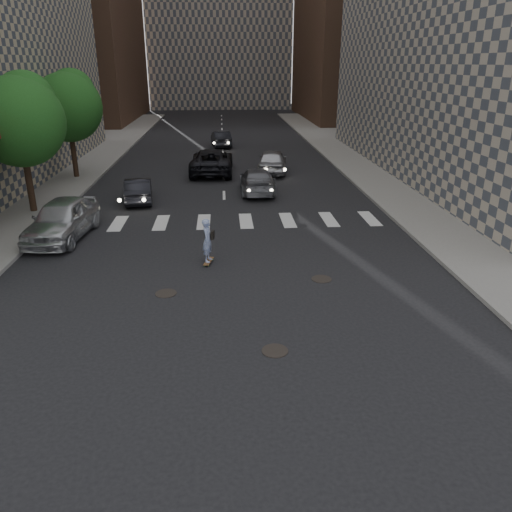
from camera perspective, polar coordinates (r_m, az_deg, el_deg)
The scene contains 15 objects.
ground at distance 15.42m, azimuth -3.26°, elevation -6.02°, with size 160.00×160.00×0.00m, color black.
sidewalk_left at distance 37.33m, azimuth -26.86°, elevation 8.23°, with size 13.00×80.00×0.15m, color gray.
sidewalk_right at distance 37.37m, azimuth 19.39°, elevation 9.33°, with size 13.00×80.00×0.15m, color gray.
tree_b at distance 26.67m, azimuth -25.31°, elevation 14.14°, with size 4.20×4.20×6.60m.
tree_c at distance 34.24m, azimuth -20.63°, elevation 15.96°, with size 4.20×4.20×6.60m.
manhole_a at distance 13.30m, azimuth 2.17°, elevation -10.77°, with size 0.70×0.70×0.02m, color black.
manhole_b at distance 16.60m, azimuth -10.25°, elevation -4.22°, with size 0.70×0.70×0.02m, color black.
manhole_c at distance 17.54m, azimuth 7.50°, elevation -2.62°, with size 0.70×0.70×0.02m, color black.
skateboarder at distance 18.53m, azimuth -5.52°, elevation 1.79°, with size 0.52×0.90×1.73m.
silver_sedan at distance 22.75m, azimuth -21.27°, elevation 3.97°, with size 2.01×4.99×1.70m, color silver.
traffic_car_a at distance 27.84m, azimuth -13.29°, elevation 7.39°, with size 1.36×3.89×1.28m, color black.
traffic_car_b at distance 29.05m, azimuth 0.15°, elevation 8.62°, with size 1.93×4.76×1.38m, color slate.
traffic_car_c at distance 34.37m, azimuth -5.06°, elevation 10.75°, with size 2.73×5.93×1.65m, color black.
traffic_car_d at distance 34.45m, azimuth 1.86°, elevation 10.81°, with size 1.89×4.71×1.60m, color #A6A7AD.
traffic_car_e at distance 45.67m, azimuth -4.01°, elevation 13.23°, with size 1.46×4.18×1.38m, color black.
Camera 1 is at (-0.06, -13.70, 7.07)m, focal length 35.00 mm.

